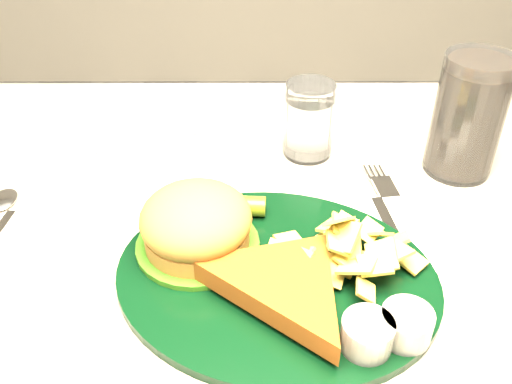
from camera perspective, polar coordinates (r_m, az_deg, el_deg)
dinner_plate at (r=0.58m, az=2.11°, el=-6.14°), size 0.39×0.35×0.08m
water_glass at (r=0.78m, az=5.32°, el=7.16°), size 0.07×0.07×0.10m
cola_glass at (r=0.77m, az=20.46°, el=7.10°), size 0.11×0.11×0.16m
fork_napkin at (r=0.67m, az=13.55°, el=-3.83°), size 0.17×0.21×0.01m
wrapped_straw at (r=0.83m, az=-11.56°, el=4.86°), size 0.21×0.14×0.01m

